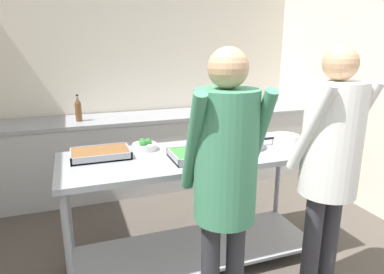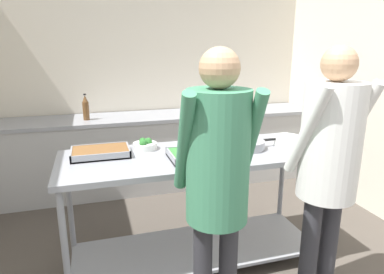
{
  "view_description": "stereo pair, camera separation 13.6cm",
  "coord_description": "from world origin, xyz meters",
  "px_view_note": "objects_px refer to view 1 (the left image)",
  "views": [
    {
      "loc": [
        -0.92,
        -0.88,
        1.72
      ],
      "look_at": [
        -0.07,
        1.51,
        1.03
      ],
      "focal_mm": 32.0,
      "sensor_mm": 36.0,
      "label": 1
    },
    {
      "loc": [
        -0.79,
        -0.92,
        1.72
      ],
      "look_at": [
        -0.07,
        1.51,
        1.03
      ],
      "focal_mm": 32.0,
      "sensor_mm": 36.0,
      "label": 2
    }
  ],
  "objects_px": {
    "broccoli_bowl": "(145,146)",
    "plate_stack": "(285,139)",
    "guest_serving_right": "(331,152)",
    "water_bottle": "(78,109)",
    "sauce_pan": "(245,143)",
    "guest_serving_left": "(225,170)",
    "serving_tray_vegetables": "(198,155)",
    "serving_tray_roast": "(101,154)"
  },
  "relations": [
    {
      "from": "water_bottle",
      "to": "guest_serving_right",
      "type": "bearing_deg",
      "value": -56.93
    },
    {
      "from": "serving_tray_roast",
      "to": "broccoli_bowl",
      "type": "distance_m",
      "value": 0.34
    },
    {
      "from": "plate_stack",
      "to": "water_bottle",
      "type": "bearing_deg",
      "value": 134.6
    },
    {
      "from": "guest_serving_right",
      "to": "broccoli_bowl",
      "type": "bearing_deg",
      "value": 140.01
    },
    {
      "from": "serving_tray_vegetables",
      "to": "guest_serving_left",
      "type": "relative_size",
      "value": 0.22
    },
    {
      "from": "broccoli_bowl",
      "to": "serving_tray_vegetables",
      "type": "height_order",
      "value": "broccoli_bowl"
    },
    {
      "from": "sauce_pan",
      "to": "water_bottle",
      "type": "bearing_deg",
      "value": 127.02
    },
    {
      "from": "serving_tray_roast",
      "to": "guest_serving_left",
      "type": "relative_size",
      "value": 0.24
    },
    {
      "from": "serving_tray_vegetables",
      "to": "guest_serving_left",
      "type": "bearing_deg",
      "value": -96.17
    },
    {
      "from": "serving_tray_vegetables",
      "to": "guest_serving_right",
      "type": "xyz_separation_m",
      "value": [
        0.7,
        -0.53,
        0.11
      ]
    },
    {
      "from": "plate_stack",
      "to": "guest_serving_left",
      "type": "xyz_separation_m",
      "value": [
        -0.88,
        -0.72,
        0.1
      ]
    },
    {
      "from": "serving_tray_roast",
      "to": "guest_serving_right",
      "type": "relative_size",
      "value": 0.24
    },
    {
      "from": "guest_serving_left",
      "to": "guest_serving_right",
      "type": "distance_m",
      "value": 0.77
    },
    {
      "from": "broccoli_bowl",
      "to": "guest_serving_left",
      "type": "relative_size",
      "value": 0.11
    },
    {
      "from": "serving_tray_roast",
      "to": "guest_serving_right",
      "type": "bearing_deg",
      "value": -30.3
    },
    {
      "from": "guest_serving_left",
      "to": "guest_serving_right",
      "type": "xyz_separation_m",
      "value": [
        0.76,
        0.07,
        -0.0
      ]
    },
    {
      "from": "water_bottle",
      "to": "serving_tray_vegetables",
      "type": "bearing_deg",
      "value": -66.08
    },
    {
      "from": "serving_tray_roast",
      "to": "guest_serving_right",
      "type": "distance_m",
      "value": 1.57
    },
    {
      "from": "broccoli_bowl",
      "to": "serving_tray_vegetables",
      "type": "distance_m",
      "value": 0.45
    },
    {
      "from": "guest_serving_left",
      "to": "plate_stack",
      "type": "bearing_deg",
      "value": 39.44
    },
    {
      "from": "water_bottle",
      "to": "sauce_pan",
      "type": "bearing_deg",
      "value": -52.98
    },
    {
      "from": "broccoli_bowl",
      "to": "sauce_pan",
      "type": "distance_m",
      "value": 0.79
    },
    {
      "from": "serving_tray_roast",
      "to": "broccoli_bowl",
      "type": "xyz_separation_m",
      "value": [
        0.34,
        0.06,
        0.01
      ]
    },
    {
      "from": "guest_serving_right",
      "to": "water_bottle",
      "type": "bearing_deg",
      "value": 123.07
    },
    {
      "from": "plate_stack",
      "to": "guest_serving_right",
      "type": "xyz_separation_m",
      "value": [
        -0.11,
        -0.65,
        0.1
      ]
    },
    {
      "from": "serving_tray_vegetables",
      "to": "sauce_pan",
      "type": "distance_m",
      "value": 0.46
    },
    {
      "from": "sauce_pan",
      "to": "guest_serving_left",
      "type": "height_order",
      "value": "guest_serving_left"
    },
    {
      "from": "plate_stack",
      "to": "water_bottle",
      "type": "relative_size",
      "value": 0.8
    },
    {
      "from": "serving_tray_roast",
      "to": "broccoli_bowl",
      "type": "relative_size",
      "value": 2.25
    },
    {
      "from": "serving_tray_roast",
      "to": "serving_tray_vegetables",
      "type": "bearing_deg",
      "value": -21.62
    },
    {
      "from": "serving_tray_vegetables",
      "to": "sauce_pan",
      "type": "bearing_deg",
      "value": 14.54
    },
    {
      "from": "broccoli_bowl",
      "to": "water_bottle",
      "type": "bearing_deg",
      "value": 107.65
    },
    {
      "from": "serving_tray_vegetables",
      "to": "guest_serving_right",
      "type": "height_order",
      "value": "guest_serving_right"
    },
    {
      "from": "broccoli_bowl",
      "to": "guest_serving_left",
      "type": "bearing_deg",
      "value": -74.86
    },
    {
      "from": "broccoli_bowl",
      "to": "plate_stack",
      "type": "relative_size",
      "value": 0.79
    },
    {
      "from": "sauce_pan",
      "to": "water_bottle",
      "type": "xyz_separation_m",
      "value": [
        -1.2,
        1.59,
        0.07
      ]
    },
    {
      "from": "serving_tray_vegetables",
      "to": "serving_tray_roast",
      "type": "bearing_deg",
      "value": 158.38
    },
    {
      "from": "serving_tray_vegetables",
      "to": "water_bottle",
      "type": "bearing_deg",
      "value": 113.92
    },
    {
      "from": "sauce_pan",
      "to": "guest_serving_right",
      "type": "xyz_separation_m",
      "value": [
        0.26,
        -0.65,
        0.09
      ]
    },
    {
      "from": "broccoli_bowl",
      "to": "water_bottle",
      "type": "distance_m",
      "value": 1.45
    },
    {
      "from": "serving_tray_roast",
      "to": "plate_stack",
      "type": "xyz_separation_m",
      "value": [
        1.46,
        -0.14,
        0.01
      ]
    },
    {
      "from": "serving_tray_roast",
      "to": "water_bottle",
      "type": "xyz_separation_m",
      "value": [
        -0.1,
        1.45,
        0.08
      ]
    }
  ]
}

